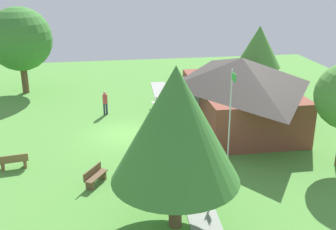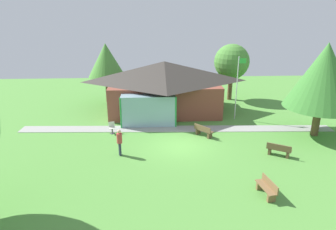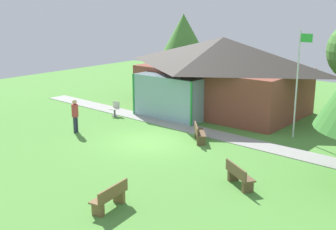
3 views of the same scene
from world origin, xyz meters
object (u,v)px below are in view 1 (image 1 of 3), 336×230
(bench_front_right, at_px, (14,162))
(tree_lawn_corner, at_px, (20,39))
(bench_mid_right, at_px, (95,177))
(bench_rear_near_path, at_px, (154,138))
(tree_east_hedge, at_px, (176,125))
(tree_behind_pavilion_left, at_px, (259,47))
(pavilion, at_px, (238,90))
(patio_chair_west, at_px, (155,103))
(flagpole, at_px, (230,114))
(visitor_strolling_lawn, at_px, (105,101))

(bench_front_right, xyz_separation_m, tree_lawn_corner, (-14.31, -1.62, 4.07))
(bench_mid_right, height_order, bench_rear_near_path, same)
(tree_east_hedge, bearing_deg, tree_behind_pavilion_left, 149.85)
(bench_rear_near_path, height_order, tree_east_hedge, tree_east_hedge)
(pavilion, relative_size, tree_east_hedge, 1.55)
(patio_chair_west, distance_m, tree_behind_pavilion_left, 9.18)
(pavilion, height_order, bench_front_right, pavilion)
(pavilion, xyz_separation_m, bench_mid_right, (6.86, -9.33, -1.94))
(bench_front_right, height_order, tree_east_hedge, tree_east_hedge)
(tree_lawn_corner, relative_size, tree_behind_pavilion_left, 1.23)
(flagpole, distance_m, visitor_strolling_lawn, 11.19)
(tree_lawn_corner, bearing_deg, bench_front_right, 6.44)
(tree_lawn_corner, bearing_deg, tree_east_hedge, 23.76)
(bench_mid_right, bearing_deg, flagpole, 129.46)
(tree_lawn_corner, distance_m, tree_behind_pavilion_left, 19.02)
(visitor_strolling_lawn, height_order, tree_behind_pavilion_left, tree_behind_pavilion_left)
(tree_east_hedge, bearing_deg, bench_mid_right, -141.00)
(pavilion, xyz_separation_m, tree_behind_pavilion_left, (-5.37, 3.35, 1.77))
(bench_front_right, bearing_deg, patio_chair_west, 36.25)
(flagpole, distance_m, tree_east_hedge, 6.38)
(tree_behind_pavilion_left, bearing_deg, pavilion, -31.95)
(pavilion, height_order, visitor_strolling_lawn, pavilion)
(flagpole, bearing_deg, bench_mid_right, -82.19)
(visitor_strolling_lawn, bearing_deg, tree_east_hedge, -96.63)
(pavilion, xyz_separation_m, bench_front_right, (4.57, -13.54, -1.94))
(bench_rear_near_path, relative_size, patio_chair_west, 1.65)
(bench_front_right, height_order, tree_lawn_corner, tree_lawn_corner)
(pavilion, relative_size, bench_front_right, 6.73)
(flagpole, xyz_separation_m, bench_mid_right, (0.96, -6.96, -2.51))
(bench_rear_near_path, relative_size, visitor_strolling_lawn, 0.82)
(flagpole, height_order, bench_front_right, flagpole)
(patio_chair_west, height_order, tree_lawn_corner, tree_lawn_corner)
(flagpole, xyz_separation_m, bench_front_right, (-1.34, -11.18, -2.51))
(tree_behind_pavilion_left, bearing_deg, bench_rear_near_path, -49.04)
(bench_front_right, bearing_deg, visitor_strolling_lawn, 48.72)
(visitor_strolling_lawn, bearing_deg, bench_mid_right, -110.87)
(tree_east_hedge, bearing_deg, tree_lawn_corner, -156.24)
(bench_front_right, distance_m, visitor_strolling_lawn, 9.15)
(bench_mid_right, xyz_separation_m, visitor_strolling_lawn, (-10.01, 0.67, 0.62))
(pavilion, relative_size, bench_mid_right, 6.92)
(visitor_strolling_lawn, distance_m, tree_east_hedge, 14.65)
(patio_chair_west, relative_size, tree_lawn_corner, 0.12)
(bench_mid_right, distance_m, bench_front_right, 4.80)
(patio_chair_west, bearing_deg, tree_lawn_corner, 46.59)
(bench_front_right, distance_m, tree_behind_pavilion_left, 19.94)
(bench_rear_near_path, distance_m, tree_lawn_corner, 16.00)
(flagpole, height_order, patio_chair_west, flagpole)
(bench_front_right, xyz_separation_m, tree_east_hedge, (6.30, 7.46, 4.01))
(bench_mid_right, xyz_separation_m, tree_lawn_corner, (-16.61, -5.83, 4.07))
(bench_rear_near_path, bearing_deg, pavilion, 163.32)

